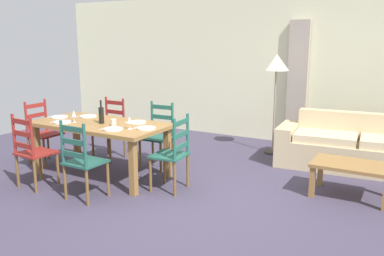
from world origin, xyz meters
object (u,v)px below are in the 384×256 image
at_px(dining_chair_near_left, 33,152).
at_px(wine_glass_near_left, 74,114).
at_px(coffee_table, 352,169).
at_px(standing_lamp, 276,68).
at_px(dining_table, 100,129).
at_px(dining_chair_far_left, 111,129).
at_px(dining_chair_far_right, 158,135).
at_px(dining_chair_head_east, 173,153).
at_px(couch, 358,149).
at_px(dining_chair_head_west, 43,132).
at_px(dining_chair_near_right, 82,161).
at_px(wine_glass_near_right, 129,121).
at_px(wine_bottle, 101,115).
at_px(coffee_cup_primary, 114,122).

relative_size(dining_chair_near_left, wine_glass_near_left, 5.96).
distance_m(coffee_table, standing_lamp, 2.26).
distance_m(dining_table, dining_chair_near_left, 0.91).
xyz_separation_m(dining_chair_far_left, dining_chair_far_right, (0.91, 0.01, 0.00)).
relative_size(dining_chair_far_left, dining_chair_far_right, 1.00).
bearing_deg(dining_chair_head_east, couch, 47.31).
xyz_separation_m(dining_chair_near_left, dining_chair_head_west, (-0.77, 0.82, 0.00)).
bearing_deg(standing_lamp, dining_chair_near_right, -113.38).
distance_m(wine_glass_near_right, standing_lamp, 2.68).
xyz_separation_m(dining_chair_near_left, dining_chair_far_right, (0.88, 1.53, 0.00)).
relative_size(wine_glass_near_left, couch, 0.07).
bearing_deg(standing_lamp, wine_bottle, -126.43).
bearing_deg(dining_table, dining_chair_far_left, 121.87).
bearing_deg(dining_chair_head_west, dining_chair_near_right, -26.43).
bearing_deg(dining_chair_near_left, dining_chair_head_east, 26.77).
xyz_separation_m(dining_chair_far_right, dining_chair_head_west, (-1.65, -0.71, 0.00)).
relative_size(dining_chair_far_left, coffee_cup_primary, 10.67).
relative_size(dining_chair_near_right, wine_glass_near_right, 5.96).
bearing_deg(wine_glass_near_right, wine_bottle, 169.67).
height_order(dining_chair_near_left, coffee_table, dining_chair_near_left).
distance_m(dining_chair_near_right, wine_bottle, 0.93).
height_order(dining_table, dining_chair_head_west, dining_chair_head_west).
height_order(dining_chair_near_right, coffee_cup_primary, dining_chair_near_right).
xyz_separation_m(dining_chair_head_east, coffee_table, (1.98, 0.85, -0.12)).
bearing_deg(couch, dining_chair_near_right, -132.99).
height_order(dining_chair_far_left, standing_lamp, standing_lamp).
bearing_deg(standing_lamp, coffee_cup_primary, -121.68).
bearing_deg(dining_chair_far_right, wine_glass_near_right, -79.93).
bearing_deg(dining_table, dining_chair_head_west, 178.91).
bearing_deg(wine_bottle, coffee_table, 15.75).
bearing_deg(dining_chair_far_left, coffee_cup_primary, -46.46).
relative_size(dining_chair_far_left, coffee_table, 1.07).
bearing_deg(coffee_cup_primary, coffee_table, 17.87).
height_order(wine_glass_near_left, coffee_cup_primary, wine_glass_near_left).
distance_m(dining_chair_far_right, couch, 2.94).
height_order(dining_chair_near_right, wine_glass_near_left, dining_chair_near_right).
xyz_separation_m(couch, coffee_table, (0.08, -1.22, 0.06)).
bearing_deg(wine_glass_near_left, dining_chair_far_right, 48.45).
distance_m(wine_bottle, wine_glass_near_left, 0.40).
height_order(dining_chair_head_east, wine_glass_near_left, dining_chair_head_east).
xyz_separation_m(dining_chair_head_east, wine_bottle, (-1.12, -0.03, 0.39)).
xyz_separation_m(dining_table, coffee_cup_primary, (0.30, -0.06, 0.13)).
height_order(dining_chair_head_west, wine_bottle, wine_bottle).
relative_size(coffee_cup_primary, standing_lamp, 0.05).
relative_size(dining_chair_near_right, dining_chair_head_west, 1.00).
relative_size(wine_glass_near_right, couch, 0.07).
distance_m(dining_chair_near_left, wine_glass_near_right, 1.29).
height_order(wine_glass_near_left, coffee_table, wine_glass_near_left).
distance_m(dining_chair_head_west, coffee_cup_primary, 1.53).
xyz_separation_m(dining_chair_head_west, wine_glass_near_left, (0.87, -0.17, 0.38)).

